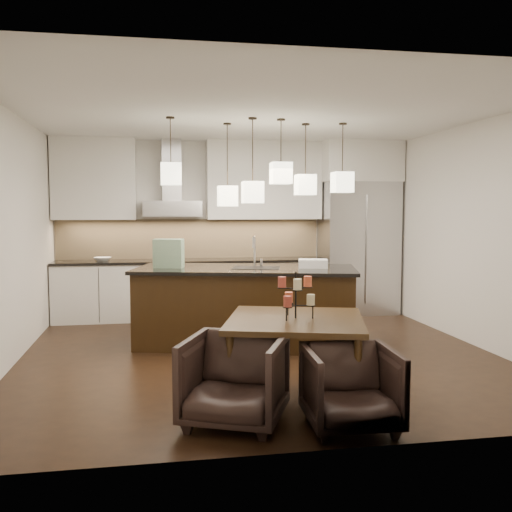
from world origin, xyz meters
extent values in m
cube|color=black|center=(0.00, 0.00, -0.01)|extent=(5.50, 5.50, 0.02)
cube|color=white|center=(0.00, 0.00, 2.81)|extent=(5.50, 5.50, 0.02)
cube|color=silver|center=(0.00, 2.76, 1.40)|extent=(5.50, 0.02, 2.80)
cube|color=silver|center=(0.00, -2.76, 1.40)|extent=(5.50, 0.02, 2.80)
cube|color=silver|center=(-2.76, 0.00, 1.40)|extent=(0.02, 5.50, 2.80)
cube|color=silver|center=(2.76, 0.00, 1.40)|extent=(0.02, 5.50, 2.80)
cube|color=#B7B7BA|center=(2.10, 2.38, 1.07)|extent=(1.20, 0.72, 2.15)
cube|color=silver|center=(2.10, 2.38, 2.47)|extent=(1.26, 0.72, 0.65)
cube|color=silver|center=(-0.62, 2.43, 0.44)|extent=(4.21, 0.62, 0.88)
cube|color=black|center=(-0.62, 2.43, 0.90)|extent=(4.21, 0.66, 0.04)
cube|color=tan|center=(-0.62, 2.73, 1.24)|extent=(4.21, 0.02, 0.63)
cube|color=silver|center=(-2.10, 2.57, 2.17)|extent=(1.25, 0.35, 1.25)
cube|color=silver|center=(0.55, 2.57, 2.17)|extent=(1.85, 0.35, 1.25)
cube|color=#B7B7BA|center=(-0.93, 2.48, 1.72)|extent=(0.90, 0.52, 0.24)
cube|color=#B7B7BA|center=(-0.93, 2.59, 2.32)|extent=(0.30, 0.28, 0.96)
imported|color=silver|center=(-1.99, 2.38, 0.95)|extent=(0.29, 0.29, 0.06)
cube|color=black|center=(-0.08, 0.51, 0.47)|extent=(2.84, 1.69, 0.94)
cube|color=black|center=(-0.08, 0.51, 0.96)|extent=(2.94, 1.80, 0.04)
cube|color=#17582E|center=(-1.03, 0.67, 1.16)|extent=(0.40, 0.28, 0.36)
cube|color=silver|center=(0.76, 0.36, 1.03)|extent=(0.41, 0.34, 0.11)
cylinder|color=beige|center=(0.18, -1.60, 0.90)|extent=(0.09, 0.09, 0.10)
cylinder|color=#E25A35|center=(0.02, -1.44, 0.90)|extent=(0.09, 0.09, 0.10)
cylinder|color=#A93E31|center=(-0.05, -1.66, 0.90)|extent=(0.09, 0.09, 0.10)
cylinder|color=#E25A35|center=(0.18, -1.51, 1.05)|extent=(0.09, 0.09, 0.10)
cylinder|color=#A93E31|center=(-0.06, -1.51, 1.05)|extent=(0.09, 0.09, 0.10)
cylinder|color=beige|center=(0.03, -1.69, 1.05)|extent=(0.09, 0.09, 0.10)
imported|color=black|center=(-0.59, -2.14, 0.36)|extent=(1.01, 1.02, 0.71)
imported|color=black|center=(0.29, -2.39, 0.32)|extent=(0.73, 0.75, 0.65)
cube|color=beige|center=(-1.00, 0.37, 2.13)|extent=(0.24, 0.24, 0.26)
cube|color=beige|center=(-0.28, 0.74, 1.88)|extent=(0.24, 0.24, 0.26)
cube|color=beige|center=(0.32, 0.29, 2.15)|extent=(0.24, 0.24, 0.26)
cube|color=beige|center=(0.71, 0.60, 2.02)|extent=(0.24, 0.24, 0.26)
cube|color=beige|center=(1.17, 0.48, 2.05)|extent=(0.24, 0.24, 0.26)
cube|color=beige|center=(-0.03, 0.25, 1.91)|extent=(0.24, 0.24, 0.26)
camera|label=1|loc=(-1.20, -6.53, 1.72)|focal=40.00mm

